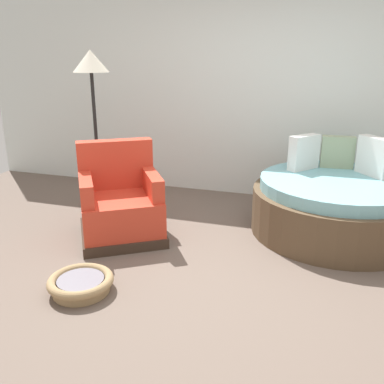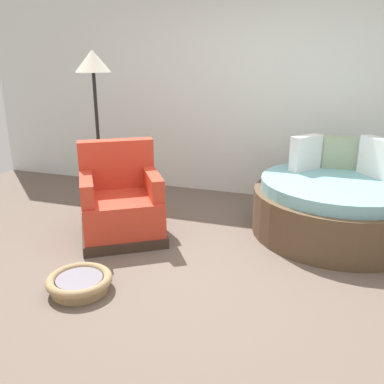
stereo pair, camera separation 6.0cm
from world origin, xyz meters
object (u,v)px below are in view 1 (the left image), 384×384
object	(u,v)px
red_armchair	(120,205)
floor_lamp	(92,77)
pet_basket	(81,283)
round_daybed	(336,205)

from	to	relation	value
red_armchair	floor_lamp	world-z (taller)	floor_lamp
pet_basket	floor_lamp	bearing A→B (deg)	115.22
round_daybed	floor_lamp	world-z (taller)	floor_lamp
floor_lamp	pet_basket	bearing A→B (deg)	-64.78
red_armchair	pet_basket	xyz separation A→B (m)	(0.19, -1.07, -0.26)
round_daybed	red_armchair	xyz separation A→B (m)	(-2.07, -0.76, 0.04)
red_armchair	floor_lamp	xyz separation A→B (m)	(-0.65, 0.73, 1.20)
red_armchair	pet_basket	world-z (taller)	red_armchair
round_daybed	red_armchair	world-z (taller)	round_daybed
red_armchair	pet_basket	distance (m)	1.11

